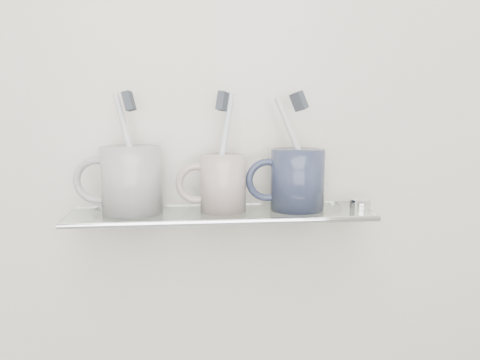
{
  "coord_description": "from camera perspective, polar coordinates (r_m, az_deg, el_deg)",
  "views": [
    {
      "loc": [
        -0.04,
        0.28,
        1.28
      ],
      "look_at": [
        0.03,
        1.04,
        1.15
      ],
      "focal_mm": 35.0,
      "sensor_mm": 36.0,
      "label": 1
    }
  ],
  "objects": [
    {
      "name": "wall_back",
      "position": [
        0.82,
        -2.6,
        7.39
      ],
      "size": [
        2.5,
        0.0,
        2.5
      ],
      "primitive_type": "plane",
      "rotation": [
        1.57,
        0.0,
        0.0
      ],
      "color": "beige",
      "rests_on": "ground"
    },
    {
      "name": "shelf_glass",
      "position": [
        0.78,
        -2.27,
        -4.13
      ],
      "size": [
        0.5,
        0.12,
        0.01
      ],
      "primitive_type": "cube",
      "color": "silver",
      "rests_on": "wall_back"
    },
    {
      "name": "shelf_rail",
      "position": [
        0.73,
        -2.01,
        -5.15
      ],
      "size": [
        0.5,
        0.01,
        0.01
      ],
      "primitive_type": "cylinder",
      "rotation": [
        0.0,
        1.57,
        0.0
      ],
      "color": "silver",
      "rests_on": "shelf_glass"
    },
    {
      "name": "bracket_left",
      "position": [
        0.84,
        -16.89,
        -4.27
      ],
      "size": [
        0.02,
        0.03,
        0.02
      ],
      "primitive_type": "cylinder",
      "rotation": [
        1.57,
        0.0,
        0.0
      ],
      "color": "silver",
      "rests_on": "wall_back"
    },
    {
      "name": "bracket_right",
      "position": [
        0.87,
        11.59,
        -3.73
      ],
      "size": [
        0.02,
        0.03,
        0.02
      ],
      "primitive_type": "cylinder",
      "rotation": [
        1.57,
        0.0,
        0.0
      ],
      "color": "silver",
      "rests_on": "wall_back"
    },
    {
      "name": "mug_left",
      "position": [
        0.78,
        -13.05,
        0.0
      ],
      "size": [
        0.11,
        0.11,
        0.11
      ],
      "primitive_type": "cylinder",
      "rotation": [
        0.0,
        0.0,
        -0.18
      ],
      "color": "white",
      "rests_on": "shelf_glass"
    },
    {
      "name": "mug_left_handle",
      "position": [
        0.79,
        -17.0,
        -0.06
      ],
      "size": [
        0.08,
        0.01,
        0.08
      ],
      "primitive_type": "torus",
      "rotation": [
        1.57,
        0.0,
        0.0
      ],
      "color": "white",
      "rests_on": "mug_left"
    },
    {
      "name": "toothbrush_left",
      "position": [
        0.77,
        -13.17,
        3.4
      ],
      "size": [
        0.06,
        0.04,
        0.19
      ],
      "primitive_type": "cylinder",
      "rotation": [
        -0.09,
        -0.25,
        -0.15
      ],
      "color": "#BCBCBC",
      "rests_on": "mug_left"
    },
    {
      "name": "bristles_left",
      "position": [
        0.77,
        -13.4,
        9.34
      ],
      "size": [
        0.02,
        0.03,
        0.03
      ],
      "primitive_type": "cube",
      "rotation": [
        -0.09,
        -0.25,
        -0.15
      ],
      "color": "#2D3139",
      "rests_on": "toothbrush_left"
    },
    {
      "name": "mug_center",
      "position": [
        0.78,
        -2.08,
        -0.37
      ],
      "size": [
        0.1,
        0.1,
        0.09
      ],
      "primitive_type": "cylinder",
      "rotation": [
        0.0,
        0.0,
        0.41
      ],
      "color": "silver",
      "rests_on": "shelf_glass"
    },
    {
      "name": "mug_center_handle",
      "position": [
        0.77,
        -5.33,
        -0.42
      ],
      "size": [
        0.07,
        0.01,
        0.07
      ],
      "primitive_type": "torus",
      "rotation": [
        1.57,
        0.0,
        0.0
      ],
      "color": "silver",
      "rests_on": "mug_center"
    },
    {
      "name": "toothbrush_center",
      "position": [
        0.77,
        -2.1,
        3.6
      ],
      "size": [
        0.04,
        0.03,
        0.19
      ],
      "primitive_type": "cylinder",
      "rotation": [
        -0.17,
        0.1,
        -0.49
      ],
      "color": "silver",
      "rests_on": "mug_center"
    },
    {
      "name": "bristles_center",
      "position": [
        0.76,
        -2.14,
        9.58
      ],
      "size": [
        0.03,
        0.03,
        0.03
      ],
      "primitive_type": "cube",
      "rotation": [
        -0.17,
        0.1,
        -0.49
      ],
      "color": "#2D3139",
      "rests_on": "toothbrush_center"
    },
    {
      "name": "mug_right",
      "position": [
        0.79,
        7.01,
        0.06
      ],
      "size": [
        0.12,
        0.12,
        0.1
      ],
      "primitive_type": "cylinder",
      "rotation": [
        0.0,
        0.0,
        -0.43
      ],
      "color": "#1B213B",
      "rests_on": "shelf_glass"
    },
    {
      "name": "mug_right_handle",
      "position": [
        0.78,
        3.35,
        -0.0
      ],
      "size": [
        0.07,
        0.01,
        0.07
      ],
      "primitive_type": "torus",
      "rotation": [
        1.57,
        0.0,
        0.0
      ],
      "color": "#1B213B",
      "rests_on": "mug_right"
    },
    {
      "name": "toothbrush_right",
      "position": [
        0.79,
        7.08,
        3.67
      ],
      "size": [
        0.09,
        0.02,
        0.18
      ],
      "primitive_type": "cylinder",
      "rotation": [
        -0.22,
        -0.34,
        0.64
      ],
      "color": "silver",
      "rests_on": "mug_right"
    },
    {
      "name": "bristles_right",
      "position": [
        0.78,
        7.2,
        9.51
      ],
      "size": [
        0.03,
        0.03,
        0.04
      ],
      "primitive_type": "cube",
      "rotation": [
        -0.22,
        -0.34,
        0.64
      ],
      "color": "#2D3139",
      "rests_on": "toothbrush_right"
    },
    {
      "name": "chrome_cap",
      "position": [
        0.83,
        14.41,
        -2.76
      ],
      "size": [
        0.04,
        0.04,
        0.02
      ],
      "primitive_type": "cylinder",
      "color": "silver",
      "rests_on": "shelf_glass"
    }
  ]
}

